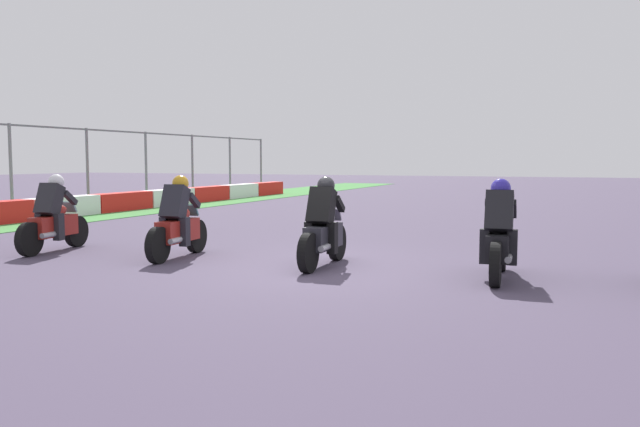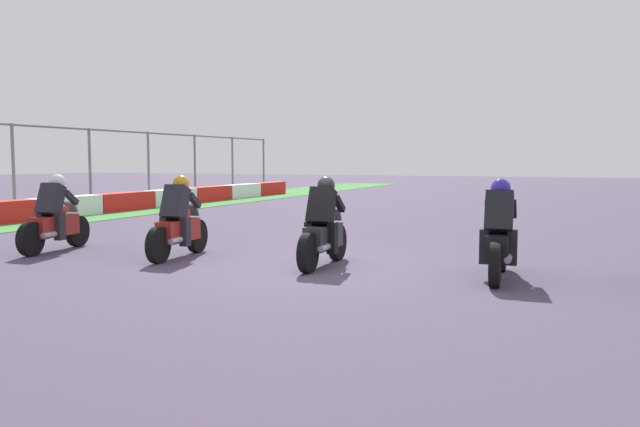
% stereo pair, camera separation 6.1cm
% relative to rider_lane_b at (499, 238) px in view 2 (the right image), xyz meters
% --- Properties ---
extents(ground_plane, '(120.00, 120.00, 0.00)m').
position_rel_rider_lane_b_xyz_m(ground_plane, '(-0.10, 2.86, -0.62)').
color(ground_plane, '#4A3F55').
extents(rider_lane_b, '(2.04, 0.55, 1.51)m').
position_rel_rider_lane_b_xyz_m(rider_lane_b, '(0.00, 0.00, 0.00)').
color(rider_lane_b, black).
rests_on(rider_lane_b, ground_plane).
extents(rider_lane_c, '(2.04, 0.55, 1.51)m').
position_rel_rider_lane_b_xyz_m(rider_lane_c, '(0.03, 2.87, 0.00)').
color(rider_lane_c, black).
rests_on(rider_lane_c, ground_plane).
extents(rider_lane_d, '(2.04, 0.57, 1.51)m').
position_rel_rider_lane_b_xyz_m(rider_lane_d, '(-0.14, 5.68, 0.00)').
color(rider_lane_d, black).
rests_on(rider_lane_d, ground_plane).
extents(rider_lane_e, '(2.04, 0.59, 1.51)m').
position_rel_rider_lane_b_xyz_m(rider_lane_e, '(-0.37, 8.41, 0.00)').
color(rider_lane_e, black).
rests_on(rider_lane_e, ground_plane).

